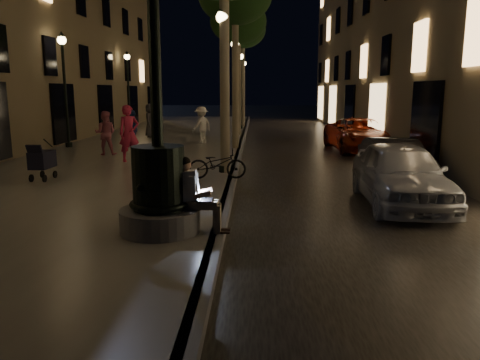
{
  "coord_description": "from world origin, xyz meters",
  "views": [
    {
      "loc": [
        0.66,
        -5.83,
        2.64
      ],
      "look_at": [
        0.36,
        3.0,
        0.93
      ],
      "focal_mm": 35.0,
      "sensor_mm": 36.0,
      "label": 1
    }
  ],
  "objects_px": {
    "pedestrian_blue": "(133,128)",
    "bicycle": "(217,164)",
    "lamp_curb_d": "(244,82)",
    "car_third": "(360,135)",
    "car_second": "(395,161)",
    "pedestrian_white": "(202,125)",
    "fountain_lamppost": "(159,174)",
    "lamp_curb_a": "(223,69)",
    "pedestrian_dark": "(150,120)",
    "car_front": "(400,174)",
    "lamp_left_c": "(128,80)",
    "lamp_curb_c": "(241,80)",
    "stroller": "(42,160)",
    "tree_far": "(243,31)",
    "pedestrian_pink": "(105,133)",
    "lamp_curb_b": "(235,76)",
    "lamp_left_b": "(64,75)",
    "seated_man_laptop": "(195,192)",
    "tree_third": "(238,22)",
    "pedestrian_red": "(129,133)"
  },
  "relations": [
    {
      "from": "pedestrian_blue",
      "to": "bicycle",
      "type": "relative_size",
      "value": 0.98
    },
    {
      "from": "lamp_curb_d",
      "to": "car_third",
      "type": "xyz_separation_m",
      "value": [
        5.5,
        -17.32,
        -2.53
      ]
    },
    {
      "from": "car_second",
      "to": "pedestrian_white",
      "type": "distance_m",
      "value": 10.33
    },
    {
      "from": "pedestrian_white",
      "to": "fountain_lamppost",
      "type": "bearing_deg",
      "value": 43.54
    },
    {
      "from": "lamp_curb_a",
      "to": "pedestrian_dark",
      "type": "distance_m",
      "value": 11.55
    },
    {
      "from": "car_front",
      "to": "car_second",
      "type": "distance_m",
      "value": 2.8
    },
    {
      "from": "car_second",
      "to": "lamp_left_c",
      "type": "bearing_deg",
      "value": 125.66
    },
    {
      "from": "lamp_curb_c",
      "to": "stroller",
      "type": "relative_size",
      "value": 4.32
    },
    {
      "from": "tree_far",
      "to": "pedestrian_pink",
      "type": "distance_m",
      "value": 16.1
    },
    {
      "from": "lamp_curb_b",
      "to": "car_third",
      "type": "distance_m",
      "value": 6.2
    },
    {
      "from": "pedestrian_blue",
      "to": "tree_far",
      "type": "bearing_deg",
      "value": 131.5
    },
    {
      "from": "lamp_curb_c",
      "to": "pedestrian_blue",
      "type": "height_order",
      "value": "lamp_curb_c"
    },
    {
      "from": "pedestrian_pink",
      "to": "bicycle",
      "type": "bearing_deg",
      "value": 131.09
    },
    {
      "from": "lamp_curb_a",
      "to": "lamp_left_b",
      "type": "xyz_separation_m",
      "value": [
        -7.1,
        6.0,
        0.0
      ]
    },
    {
      "from": "seated_man_laptop",
      "to": "tree_third",
      "type": "relative_size",
      "value": 0.18
    },
    {
      "from": "fountain_lamppost",
      "to": "car_front",
      "type": "bearing_deg",
      "value": 29.92
    },
    {
      "from": "lamp_left_c",
      "to": "pedestrian_red",
      "type": "bearing_deg",
      "value": -75.07
    },
    {
      "from": "lamp_curb_b",
      "to": "pedestrian_dark",
      "type": "bearing_deg",
      "value": 152.08
    },
    {
      "from": "car_second",
      "to": "lamp_curb_a",
      "type": "bearing_deg",
      "value": 174.7
    },
    {
      "from": "lamp_left_b",
      "to": "pedestrian_blue",
      "type": "distance_m",
      "value": 3.55
    },
    {
      "from": "lamp_left_c",
      "to": "car_front",
      "type": "bearing_deg",
      "value": -59.2
    },
    {
      "from": "tree_third",
      "to": "lamp_curb_a",
      "type": "height_order",
      "value": "tree_third"
    },
    {
      "from": "tree_far",
      "to": "lamp_curb_b",
      "type": "relative_size",
      "value": 1.56
    },
    {
      "from": "tree_far",
      "to": "car_third",
      "type": "height_order",
      "value": "tree_far"
    },
    {
      "from": "seated_man_laptop",
      "to": "lamp_curb_c",
      "type": "xyz_separation_m",
      "value": [
        0.09,
        22.0,
        2.34
      ]
    },
    {
      "from": "car_third",
      "to": "bicycle",
      "type": "bearing_deg",
      "value": -129.07
    },
    {
      "from": "lamp_curb_b",
      "to": "pedestrian_pink",
      "type": "distance_m",
      "value": 6.8
    },
    {
      "from": "car_front",
      "to": "pedestrian_pink",
      "type": "bearing_deg",
      "value": 145.53
    },
    {
      "from": "lamp_left_c",
      "to": "stroller",
      "type": "xyz_separation_m",
      "value": [
        2.24,
        -17.43,
        -2.48
      ]
    },
    {
      "from": "stroller",
      "to": "fountain_lamppost",
      "type": "bearing_deg",
      "value": -45.64
    },
    {
      "from": "lamp_curb_b",
      "to": "lamp_curb_a",
      "type": "bearing_deg",
      "value": -90.0
    },
    {
      "from": "bicycle",
      "to": "pedestrian_dark",
      "type": "bearing_deg",
      "value": 17.83
    },
    {
      "from": "tree_far",
      "to": "pedestrian_red",
      "type": "xyz_separation_m",
      "value": [
        -3.46,
        -15.95,
        -5.27
      ]
    },
    {
      "from": "car_second",
      "to": "bicycle",
      "type": "xyz_separation_m",
      "value": [
        -5.06,
        -0.65,
        -0.01
      ]
    },
    {
      "from": "pedestrian_red",
      "to": "car_third",
      "type": "bearing_deg",
      "value": -5.02
    },
    {
      "from": "car_third",
      "to": "pedestrian_pink",
      "type": "xyz_separation_m",
      "value": [
        -10.21,
        -3.07,
        0.32
      ]
    },
    {
      "from": "pedestrian_pink",
      "to": "pedestrian_dark",
      "type": "bearing_deg",
      "value": -95.05
    },
    {
      "from": "car_second",
      "to": "lamp_curb_c",
      "type": "bearing_deg",
      "value": 106.16
    },
    {
      "from": "car_second",
      "to": "lamp_left_b",
      "type": "bearing_deg",
      "value": 151.37
    },
    {
      "from": "pedestrian_pink",
      "to": "seated_man_laptop",
      "type": "bearing_deg",
      "value": 112.11
    },
    {
      "from": "tree_third",
      "to": "bicycle",
      "type": "relative_size",
      "value": 4.53
    },
    {
      "from": "lamp_left_c",
      "to": "pedestrian_dark",
      "type": "bearing_deg",
      "value": -65.33
    },
    {
      "from": "tree_third",
      "to": "lamp_curb_b",
      "type": "distance_m",
      "value": 4.94
    },
    {
      "from": "lamp_curb_b",
      "to": "lamp_left_b",
      "type": "distance_m",
      "value": 7.38
    },
    {
      "from": "lamp_curb_d",
      "to": "lamp_left_b",
      "type": "bearing_deg",
      "value": -111.53
    },
    {
      "from": "lamp_left_b",
      "to": "pedestrian_red",
      "type": "height_order",
      "value": "lamp_left_b"
    },
    {
      "from": "lamp_curb_b",
      "to": "bicycle",
      "type": "relative_size",
      "value": 3.03
    },
    {
      "from": "tree_far",
      "to": "car_third",
      "type": "bearing_deg",
      "value": -64.41
    },
    {
      "from": "seated_man_laptop",
      "to": "tree_far",
      "type": "height_order",
      "value": "tree_far"
    },
    {
      "from": "lamp_left_b",
      "to": "pedestrian_pink",
      "type": "bearing_deg",
      "value": -44.9
    }
  ]
}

